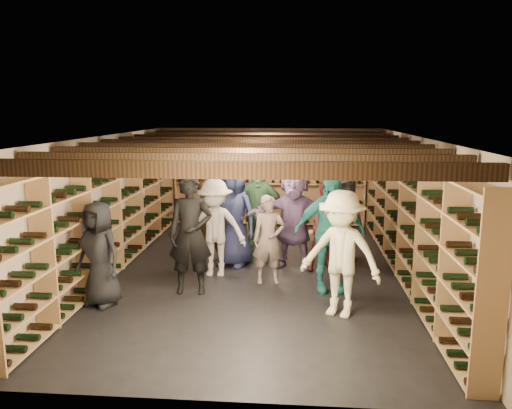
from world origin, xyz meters
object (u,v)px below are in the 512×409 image
object	(u,v)px
crate_loose	(318,235)
person_9	(215,228)
crate_stack_left	(260,227)
person_11	(294,218)
crate_stack_right	(264,227)
person_8	(329,227)
person_0	(99,254)
person_5	(209,218)
person_12	(344,217)
person_3	(341,254)
person_10	(257,212)
person_7	(269,240)
person_4	(329,232)
person_1	(191,234)
person_6	(233,216)

from	to	relation	value
crate_loose	person_9	distance (m)	3.36
crate_stack_left	person_11	bearing A→B (deg)	-66.65
crate_stack_right	person_8	xyz separation A→B (m)	(1.30, -2.24, 0.55)
person_0	person_5	bearing A→B (deg)	84.77
person_8	person_11	xyz separation A→B (m)	(-0.62, 0.13, 0.12)
person_9	person_12	world-z (taller)	person_9
person_3	person_10	distance (m)	2.87
person_7	person_3	bearing A→B (deg)	-60.44
crate_stack_left	person_0	distance (m)	4.30
crate_loose	person_10	xyz separation A→B (m)	(-1.24, -1.72, 0.87)
person_0	person_8	size ratio (longest dim) A/B	0.97
person_8	person_10	distance (m)	1.43
person_7	person_10	xyz separation A→B (m)	(-0.29, 1.25, 0.21)
crate_loose	person_12	size ratio (longest dim) A/B	0.30
crate_stack_left	person_0	xyz separation A→B (m)	(-2.09, -3.73, 0.44)
person_7	person_12	bearing A→B (deg)	36.44
crate_stack_right	crate_loose	xyz separation A→B (m)	(1.22, -0.00, -0.17)
crate_stack_left	person_11	world-z (taller)	person_11
person_8	person_0	bearing A→B (deg)	-170.22
person_4	person_3	bearing A→B (deg)	-91.11
person_4	person_8	distance (m)	1.04
person_4	person_7	world-z (taller)	person_4
person_3	person_4	bearing A→B (deg)	119.94
person_7	person_1	bearing A→B (deg)	-165.25
person_8	crate_stack_right	bearing A→B (deg)	101.14
person_4	person_8	size ratio (longest dim) A/B	1.18
person_5	person_10	world-z (taller)	person_10
person_1	person_8	size ratio (longest dim) A/B	1.17
person_1	person_12	world-z (taller)	person_1
person_4	person_6	distance (m)	2.06
person_5	person_12	distance (m)	2.58
person_0	person_11	distance (m)	3.48
crate_loose	person_11	distance (m)	2.33
crate_stack_right	person_10	distance (m)	1.85
person_6	person_8	xyz separation A→B (m)	(1.74, -0.16, -0.13)
crate_stack_left	person_3	distance (m)	4.11
crate_loose	person_10	distance (m)	2.29
crate_stack_left	person_4	distance (m)	3.19
crate_stack_left	crate_stack_right	world-z (taller)	crate_stack_left
crate_stack_left	person_8	size ratio (longest dim) A/B	0.42
crate_stack_left	person_8	distance (m)	2.32
crate_stack_right	person_10	size ratio (longest dim) A/B	0.29
person_5	crate_loose	bearing A→B (deg)	48.41
crate_stack_left	person_10	world-z (taller)	person_10
person_5	person_8	bearing A→B (deg)	-2.17
person_5	person_7	xyz separation A→B (m)	(1.21, -1.13, -0.10)
person_7	person_10	size ratio (longest dim) A/B	0.78
person_1	person_3	xyz separation A→B (m)	(2.26, -0.71, -0.05)
crate_loose	person_3	size ratio (longest dim) A/B	0.28
person_4	person_6	size ratio (longest dim) A/B	1.01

